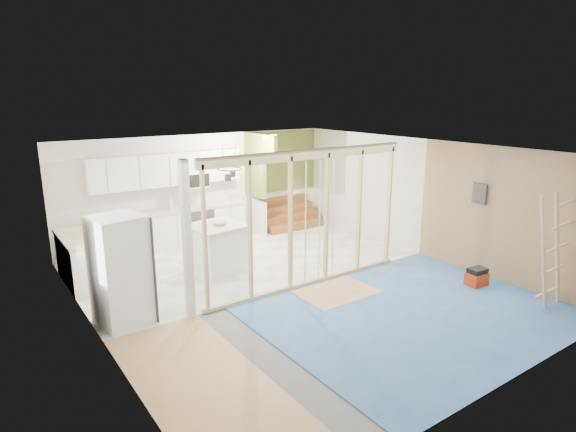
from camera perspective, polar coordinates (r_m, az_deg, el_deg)
room at (r=8.70m, az=0.92°, el=-0.68°), size 7.01×8.01×2.61m
floor_overlays at (r=9.21m, az=1.03°, el=-8.31°), size 7.00×8.00×0.03m
stud_frame at (r=8.51m, az=-0.25°, el=0.90°), size 4.66×0.14×2.60m
base_cabinets at (r=11.13m, az=-16.21°, el=-2.34°), size 4.45×2.24×0.93m
upper_cabinets at (r=11.51m, az=-13.81°, el=5.27°), size 3.60×0.41×0.85m
green_partition at (r=12.84m, az=-1.27°, el=2.62°), size 2.25×1.51×2.60m
pot_rack at (r=9.97m, az=-6.92°, el=5.25°), size 0.52×0.52×0.72m
sheathing_panel at (r=9.95m, az=24.58°, el=-0.08°), size 0.02×4.00×2.60m
electrical_panel at (r=10.14m, az=21.75°, el=2.48°), size 0.04×0.30×0.40m
ceiling_light at (r=11.71m, az=-2.15°, el=9.37°), size 0.32×0.32×0.08m
fridge at (r=7.96m, az=-19.16°, el=-6.13°), size 0.87×0.85×1.76m
island at (r=9.87m, az=-8.41°, el=-3.86°), size 1.14×1.14×1.00m
bowl at (r=9.73m, az=-8.01°, el=-0.82°), size 0.31×0.31×0.07m
soap_bottle_a at (r=11.49m, az=-13.80°, el=1.50°), size 0.12×0.12×0.30m
soap_bottle_b at (r=12.19m, az=-6.68°, el=2.33°), size 0.12×0.12×0.21m
toolbox at (r=9.85m, az=21.47°, el=-6.80°), size 0.40×0.31×0.36m
ladder at (r=9.13m, az=28.83°, el=-3.62°), size 1.07×0.14×1.99m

